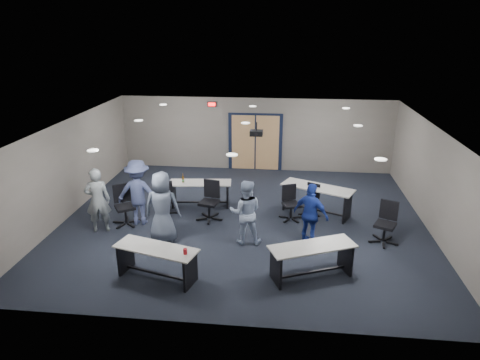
# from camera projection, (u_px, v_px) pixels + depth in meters

# --- Properties ---
(floor) EXTENTS (10.00, 10.00, 0.00)m
(floor) POSITION_uv_depth(u_px,v_px,m) (243.00, 220.00, 12.08)
(floor) COLOR black
(floor) RESTS_ON ground
(back_wall) EXTENTS (10.00, 0.04, 2.70)m
(back_wall) POSITION_uv_depth(u_px,v_px,m) (255.00, 134.00, 15.82)
(back_wall) COLOR slate
(back_wall) RESTS_ON floor
(front_wall) EXTENTS (10.00, 0.04, 2.70)m
(front_wall) POSITION_uv_depth(u_px,v_px,m) (218.00, 261.00, 7.42)
(front_wall) COLOR slate
(front_wall) RESTS_ON floor
(left_wall) EXTENTS (0.04, 9.00, 2.70)m
(left_wall) POSITION_uv_depth(u_px,v_px,m) (68.00, 169.00, 12.11)
(left_wall) COLOR slate
(left_wall) RESTS_ON floor
(right_wall) EXTENTS (0.04, 9.00, 2.70)m
(right_wall) POSITION_uv_depth(u_px,v_px,m) (434.00, 182.00, 11.12)
(right_wall) COLOR slate
(right_wall) RESTS_ON floor
(ceiling) EXTENTS (10.00, 9.00, 0.04)m
(ceiling) POSITION_uv_depth(u_px,v_px,m) (244.00, 126.00, 11.15)
(ceiling) COLOR silver
(ceiling) RESTS_ON back_wall
(double_door) EXTENTS (2.00, 0.07, 2.20)m
(double_door) POSITION_uv_depth(u_px,v_px,m) (255.00, 143.00, 15.89)
(double_door) COLOR black
(double_door) RESTS_ON back_wall
(exit_sign) EXTENTS (0.32, 0.07, 0.18)m
(exit_sign) POSITION_uv_depth(u_px,v_px,m) (212.00, 104.00, 15.54)
(exit_sign) COLOR black
(exit_sign) RESTS_ON back_wall
(ceiling_projector) EXTENTS (0.35, 0.32, 0.37)m
(ceiling_projector) POSITION_uv_depth(u_px,v_px,m) (256.00, 133.00, 11.69)
(ceiling_projector) COLOR black
(ceiling_projector) RESTS_ON ceiling
(ceiling_can_lights) EXTENTS (6.24, 5.74, 0.02)m
(ceiling_can_lights) POSITION_uv_depth(u_px,v_px,m) (245.00, 125.00, 11.40)
(ceiling_can_lights) COLOR white
(ceiling_can_lights) RESTS_ON ceiling
(table_front_left) EXTENTS (1.92, 1.08, 0.86)m
(table_front_left) POSITION_uv_depth(u_px,v_px,m) (157.00, 257.00, 9.16)
(table_front_left) COLOR beige
(table_front_left) RESTS_ON floor
(table_front_right) EXTENTS (1.96, 1.31, 0.76)m
(table_front_right) POSITION_uv_depth(u_px,v_px,m) (312.00, 256.00, 9.20)
(table_front_right) COLOR beige
(table_front_right) RESTS_ON floor
(table_back_left) EXTENTS (1.89, 0.79, 1.02)m
(table_back_left) POSITION_uv_depth(u_px,v_px,m) (200.00, 189.00, 12.88)
(table_back_left) COLOR beige
(table_back_left) RESTS_ON floor
(table_back_right) EXTENTS (2.14, 1.48, 0.83)m
(table_back_right) POSITION_uv_depth(u_px,v_px,m) (317.00, 195.00, 12.30)
(table_back_right) COLOR beige
(table_back_right) RESTS_ON floor
(chair_back_a) EXTENTS (0.74, 0.74, 0.95)m
(chair_back_a) POSITION_uv_depth(u_px,v_px,m) (166.00, 199.00, 12.26)
(chair_back_a) COLOR black
(chair_back_a) RESTS_ON floor
(chair_back_b) EXTENTS (0.83, 0.83, 1.11)m
(chair_back_b) POSITION_uv_depth(u_px,v_px,m) (209.00, 201.00, 11.92)
(chair_back_b) COLOR black
(chair_back_b) RESTS_ON floor
(chair_back_c) EXTENTS (0.80, 0.80, 0.98)m
(chair_back_c) POSITION_uv_depth(u_px,v_px,m) (291.00, 203.00, 11.94)
(chair_back_c) COLOR black
(chair_back_c) RESTS_ON floor
(chair_back_d) EXTENTS (0.78, 0.78, 0.92)m
(chair_back_d) POSITION_uv_depth(u_px,v_px,m) (310.00, 200.00, 12.23)
(chair_back_d) COLOR black
(chair_back_d) RESTS_ON floor
(chair_loose_left) EXTENTS (0.97, 0.97, 1.11)m
(chair_loose_left) POSITION_uv_depth(u_px,v_px,m) (125.00, 206.00, 11.63)
(chair_loose_left) COLOR black
(chair_loose_left) RESTS_ON floor
(chair_loose_right) EXTENTS (0.90, 0.90, 1.07)m
(chair_loose_right) POSITION_uv_depth(u_px,v_px,m) (385.00, 223.00, 10.64)
(chair_loose_right) COLOR black
(chair_loose_right) RESTS_ON floor
(person_gray) EXTENTS (0.74, 0.60, 1.76)m
(person_gray) POSITION_uv_depth(u_px,v_px,m) (98.00, 200.00, 11.15)
(person_gray) COLOR #8E979B
(person_gray) RESTS_ON floor
(person_plaid) EXTENTS (0.91, 0.61, 1.83)m
(person_plaid) POSITION_uv_depth(u_px,v_px,m) (162.00, 207.00, 10.65)
(person_plaid) COLOR slate
(person_plaid) RESTS_ON floor
(person_lightblue) EXTENTS (0.85, 0.68, 1.66)m
(person_lightblue) POSITION_uv_depth(u_px,v_px,m) (246.00, 212.00, 10.57)
(person_lightblue) COLOR #A0B3D5
(person_lightblue) RESTS_ON floor
(person_navy) EXTENTS (1.00, 0.82, 1.60)m
(person_navy) POSITION_uv_depth(u_px,v_px,m) (311.00, 215.00, 10.51)
(person_navy) COLOR navy
(person_navy) RESTS_ON floor
(person_back) EXTENTS (1.20, 0.72, 1.83)m
(person_back) POSITION_uv_depth(u_px,v_px,m) (138.00, 192.00, 11.57)
(person_back) COLOR #434D7A
(person_back) RESTS_ON floor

